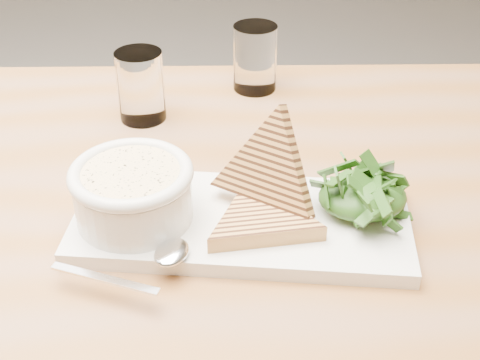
{
  "coord_description": "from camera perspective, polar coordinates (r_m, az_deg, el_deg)",
  "views": [
    {
      "loc": [
        0.19,
        -0.79,
        1.2
      ],
      "look_at": [
        0.24,
        -0.2,
        0.8
      ],
      "focal_mm": 50.0,
      "sensor_mm": 36.0,
      "label": 1
    }
  ],
  "objects": [
    {
      "name": "sandwich_lean",
      "position": [
        0.7,
        2.43,
        0.93
      ],
      "size": [
        0.19,
        0.18,
        0.16
      ],
      "primitive_type": null,
      "rotation": [
        1.18,
        0.0,
        -0.63
      ],
      "color": "#BF8342",
      "rests_on": "sandwich_flat"
    },
    {
      "name": "spoon_bowl",
      "position": [
        0.66,
        -5.85,
        -6.15
      ],
      "size": [
        0.05,
        0.05,
        0.01
      ],
      "primitive_type": "ellipsoid",
      "rotation": [
        0.0,
        0.0,
        -0.42
      ],
      "color": "silver",
      "rests_on": "platter"
    },
    {
      "name": "bowl_rim",
      "position": [
        0.69,
        -9.32,
        0.56
      ],
      "size": [
        0.13,
        0.13,
        0.01
      ],
      "primitive_type": "torus",
      "color": "white",
      "rests_on": "soup_bowl"
    },
    {
      "name": "glass_near",
      "position": [
        0.92,
        -8.47,
        7.93
      ],
      "size": [
        0.06,
        0.06,
        0.1
      ],
      "primitive_type": "cylinder",
      "color": "white",
      "rests_on": "table_top"
    },
    {
      "name": "table_leg_br",
      "position": [
        1.36,
        18.39,
        -6.39
      ],
      "size": [
        0.06,
        0.06,
        0.71
      ],
      "primitive_type": "cylinder",
      "color": "#895E3F",
      "rests_on": "ground"
    },
    {
      "name": "glass_far",
      "position": [
        0.99,
        1.29,
        10.37
      ],
      "size": [
        0.06,
        0.06,
        0.1
      ],
      "primitive_type": "cylinder",
      "color": "white",
      "rests_on": "table_top"
    },
    {
      "name": "spoon_handle",
      "position": [
        0.65,
        -11.48,
        -8.25
      ],
      "size": [
        0.11,
        0.05,
        0.0
      ],
      "primitive_type": "cube",
      "rotation": [
        0.0,
        0.0,
        -0.42
      ],
      "color": "silver",
      "rests_on": "platter"
    },
    {
      "name": "arugula_pile",
      "position": [
        0.72,
        10.48,
        -0.88
      ],
      "size": [
        0.11,
        0.1,
        0.05
      ],
      "primitive_type": null,
      "color": "#315B18",
      "rests_on": "platter"
    },
    {
      "name": "table_top",
      "position": [
        0.77,
        -5.45,
        -3.72
      ],
      "size": [
        1.2,
        0.84,
        0.04
      ],
      "primitive_type": "cube",
      "rotation": [
        0.0,
        0.0,
        -0.06
      ],
      "color": "#895E3F",
      "rests_on": "ground"
    },
    {
      "name": "soup",
      "position": [
        0.69,
        -9.3,
        0.43
      ],
      "size": [
        0.1,
        0.1,
        0.01
      ],
      "primitive_type": "cylinder",
      "color": "#EAC88C",
      "rests_on": "soup_bowl"
    },
    {
      "name": "sandwich_flat",
      "position": [
        0.69,
        1.81,
        -3.37
      ],
      "size": [
        0.15,
        0.15,
        0.02
      ],
      "primitive_type": null,
      "rotation": [
        0.0,
        0.0,
        0.09
      ],
      "color": "#BF8342",
      "rests_on": "platter"
    },
    {
      "name": "soup_bowl",
      "position": [
        0.71,
        -9.08,
        -1.55
      ],
      "size": [
        0.12,
        0.12,
        0.05
      ],
      "primitive_type": "cylinder",
      "color": "white",
      "rests_on": "platter"
    },
    {
      "name": "salad_base",
      "position": [
        0.72,
        10.41,
        -1.45
      ],
      "size": [
        0.1,
        0.07,
        0.04
      ],
      "primitive_type": "ellipsoid",
      "color": "#173B12",
      "rests_on": "platter"
    },
    {
      "name": "platter",
      "position": [
        0.72,
        0.12,
        -3.61
      ],
      "size": [
        0.38,
        0.22,
        0.02
      ],
      "primitive_type": "cube",
      "rotation": [
        0.0,
        0.0,
        -0.16
      ],
      "color": "white",
      "rests_on": "table_top"
    }
  ]
}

